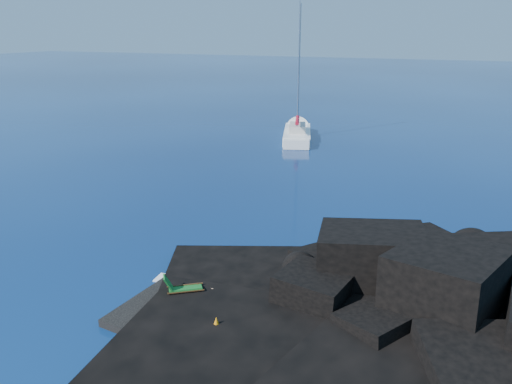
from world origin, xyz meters
TOP-DOWN VIEW (x-y plane):
  - ground at (0.00, 0.00)m, footprint 400.00×400.00m
  - headland at (13.00, 3.00)m, footprint 24.00×24.00m
  - beach at (4.50, 0.50)m, footprint 9.08×6.86m
  - surf_foam at (5.00, 5.00)m, footprint 10.00×8.00m
  - sailboat at (-4.30, 37.41)m, footprint 7.06×14.36m
  - deck_chair at (2.36, 1.21)m, footprint 1.86×1.62m
  - towel at (2.99, 1.71)m, footprint 2.31×1.47m
  - sunbather at (2.99, 1.71)m, footprint 1.88×0.85m
  - marker_cone at (4.95, -0.71)m, footprint 0.47×0.47m

SIDE VIEW (x-z plane):
  - ground at x=0.00m, z-range 0.00..0.00m
  - headland at x=13.00m, z-range -1.80..1.80m
  - beach at x=4.50m, z-range -0.35..0.35m
  - surf_foam at x=5.00m, z-range -0.03..0.03m
  - sailboat at x=-4.30m, z-range -7.40..7.40m
  - towel at x=2.99m, z-range 0.35..0.41m
  - sunbather at x=2.99m, z-range 0.41..0.65m
  - marker_cone at x=4.95m, z-range 0.35..0.95m
  - deck_chair at x=2.36m, z-range 0.35..1.54m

